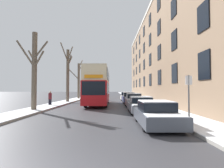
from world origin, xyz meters
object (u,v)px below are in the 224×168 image
bare_tree_left_1 (68,74)px  double_decker_bus (98,85)px  bare_tree_left_2 (79,80)px  parked_car_4 (126,96)px  parked_car_1 (141,105)px  parked_car_3 (129,98)px  parked_car_2 (134,101)px  pedestrian_left_sidewalk (50,98)px  street_sign_post (189,98)px  parked_car_0 (156,114)px  bare_tree_left_0 (34,69)px

bare_tree_left_1 → double_decker_bus: bearing=-38.6°
bare_tree_left_2 → parked_car_4: bare_tree_left_2 is taller
parked_car_1 → bare_tree_left_2: bearing=114.0°
double_decker_bus → parked_car_1: (4.08, -7.34, -1.84)m
parked_car_3 → parked_car_4: size_ratio=1.01×
parked_car_1 → double_decker_bus: bearing=119.1°
parked_car_1 → parked_car_2: 4.94m
bare_tree_left_1 → parked_car_3: bare_tree_left_1 is taller
pedestrian_left_sidewalk → street_sign_post: size_ratio=0.66×
bare_tree_left_1 → parked_car_2: (8.86, -6.22, -3.55)m
pedestrian_left_sidewalk → parked_car_4: bearing=-167.1°
double_decker_bus → pedestrian_left_sidewalk: double_decker_bus is taller
bare_tree_left_2 → parked_car_3: 13.86m
bare_tree_left_1 → parked_car_2: bare_tree_left_1 is taller
parked_car_2 → street_sign_post: bearing=-82.6°
parked_car_0 → parked_car_1: bearing=90.0°
bare_tree_left_0 → pedestrian_left_sidewalk: (-0.33, 4.83, -2.71)m
bare_tree_left_0 → street_sign_post: bearing=-32.6°
parked_car_1 → street_sign_post: (1.39, -5.78, 0.85)m
street_sign_post → parked_car_2: bearing=97.4°
parked_car_4 → street_sign_post: street_sign_post is taller
parked_car_0 → parked_car_2: bearing=90.0°
parked_car_1 → parked_car_3: (0.00, 10.52, 0.08)m
bare_tree_left_2 → pedestrian_left_sidewalk: size_ratio=4.64×
bare_tree_left_2 → double_decker_bus: (5.05, -13.13, -1.32)m
parked_car_2 → pedestrian_left_sidewalk: pedestrian_left_sidewalk is taller
bare_tree_left_1 → parked_car_4: bare_tree_left_1 is taller
double_decker_bus → parked_car_4: double_decker_bus is taller
parked_car_2 → double_decker_bus: bearing=149.5°
bare_tree_left_0 → street_sign_post: (10.51, -6.71, -2.16)m
bare_tree_left_2 → parked_car_4: size_ratio=1.97×
bare_tree_left_1 → parked_car_1: bearing=-51.6°
bare_tree_left_2 → parked_car_2: size_ratio=1.99×
bare_tree_left_2 → pedestrian_left_sidewalk: bearing=-91.3°
parked_car_4 → double_decker_bus: bearing=-113.8°
double_decker_bus → parked_car_2: double_decker_bus is taller
parked_car_2 → bare_tree_left_0: bearing=-156.3°
bare_tree_left_2 → double_decker_bus: bare_tree_left_2 is taller
bare_tree_left_2 → parked_car_0: (9.13, -25.53, -3.18)m
parked_car_0 → pedestrian_left_sidewalk: bearing=131.2°
parked_car_2 → parked_car_4: bearing=90.0°
bare_tree_left_0 → parked_car_3: bearing=46.4°
double_decker_bus → pedestrian_left_sidewalk: bearing=-163.6°
double_decker_bus → parked_car_1: size_ratio=2.58×
bare_tree_left_2 → street_sign_post: 28.38m
parked_car_1 → pedestrian_left_sidewalk: pedestrian_left_sidewalk is taller
bare_tree_left_0 → double_decker_bus: bare_tree_left_0 is taller
bare_tree_left_1 → bare_tree_left_0: bearing=-91.5°
parked_car_0 → parked_car_2: parked_car_2 is taller
parked_car_2 → pedestrian_left_sidewalk: size_ratio=2.33×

